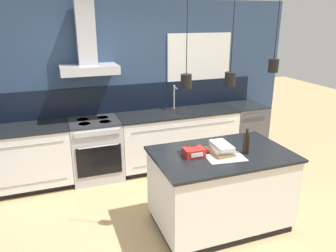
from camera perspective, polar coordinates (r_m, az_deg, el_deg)
ground_plane at (r=3.94m, az=0.47°, el=-18.10°), size 16.00×16.00×0.00m
wall_back at (r=5.17m, az=-7.60°, el=7.29°), size 5.60×2.18×2.60m
counter_run_left at (r=5.05m, az=-24.72°, el=-5.25°), size 1.44×0.64×0.91m
counter_run_sink at (r=5.36m, az=1.71°, el=-2.11°), size 1.93×0.64×1.31m
oven_range at (r=5.04m, az=-12.43°, el=-3.99°), size 0.73×0.66×0.91m
dishwasher at (r=5.91m, az=13.06°, el=-0.65°), size 0.58×0.65×0.91m
kitchen_island at (r=3.90m, az=9.05°, el=-10.72°), size 1.53×0.98×0.91m
bottle_on_island at (r=3.70m, az=13.48°, el=-2.91°), size 0.07×0.07×0.29m
book_stack at (r=3.65m, az=9.20°, el=-3.97°), size 0.26×0.34×0.12m
red_supply_box at (r=3.56m, az=4.54°, el=-4.57°), size 0.23×0.17×0.09m
paper_pile at (r=3.57m, az=10.02°, el=-5.47°), size 0.43×0.30×0.01m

